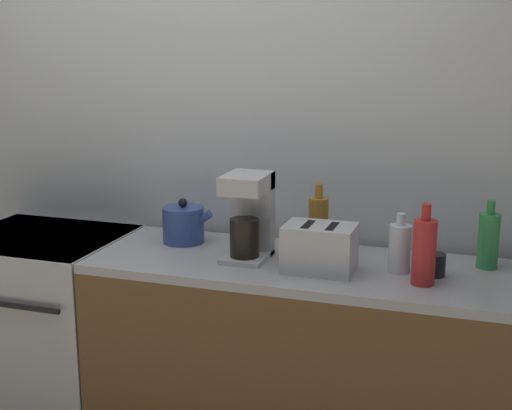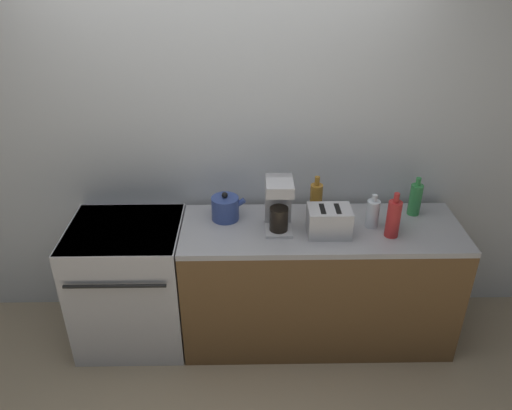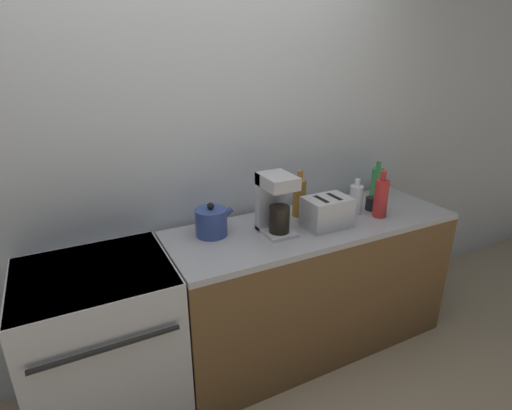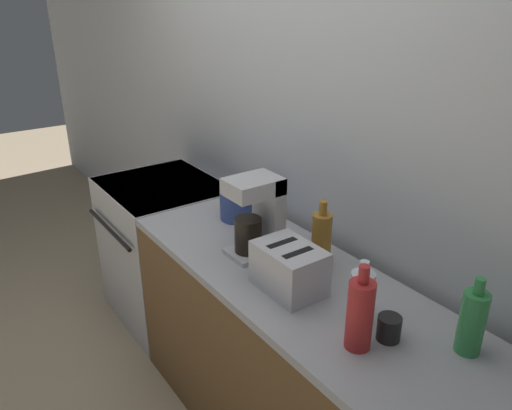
{
  "view_description": "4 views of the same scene",
  "coord_description": "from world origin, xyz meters",
  "px_view_note": "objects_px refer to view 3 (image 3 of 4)",
  "views": [
    {
      "loc": [
        1.25,
        -2.29,
        1.76
      ],
      "look_at": [
        0.38,
        0.33,
        1.1
      ],
      "focal_mm": 50.0,
      "sensor_mm": 36.0,
      "label": 1
    },
    {
      "loc": [
        0.17,
        -2.4,
        2.56
      ],
      "look_at": [
        0.22,
        0.33,
        1.04
      ],
      "focal_mm": 35.0,
      "sensor_mm": 36.0,
      "label": 2
    },
    {
      "loc": [
        -0.69,
        -1.51,
        1.86
      ],
      "look_at": [
        0.29,
        0.41,
        1.03
      ],
      "focal_mm": 28.0,
      "sensor_mm": 36.0,
      "label": 3
    },
    {
      "loc": [
        1.92,
        -0.81,
        1.95
      ],
      "look_at": [
        0.22,
        0.4,
        1.04
      ],
      "focal_mm": 35.0,
      "sensor_mm": 36.0,
      "label": 4
    }
  ],
  "objects_px": {
    "toaster": "(327,212)",
    "bottle_green": "(377,183)",
    "kettle": "(212,222)",
    "cup_black": "(371,204)",
    "bottle_red": "(381,198)",
    "stove": "(104,344)",
    "bottle_clear": "(356,199)",
    "coffee_maker": "(275,202)",
    "bottle_amber": "(299,197)"
  },
  "relations": [
    {
      "from": "bottle_red",
      "to": "bottle_green",
      "type": "bearing_deg",
      "value": 51.14
    },
    {
      "from": "coffee_maker",
      "to": "bottle_clear",
      "type": "bearing_deg",
      "value": 0.69
    },
    {
      "from": "kettle",
      "to": "bottle_red",
      "type": "height_order",
      "value": "bottle_red"
    },
    {
      "from": "bottle_clear",
      "to": "cup_black",
      "type": "relative_size",
      "value": 2.67
    },
    {
      "from": "bottle_clear",
      "to": "bottle_amber",
      "type": "distance_m",
      "value": 0.37
    },
    {
      "from": "kettle",
      "to": "bottle_green",
      "type": "bearing_deg",
      "value": 1.99
    },
    {
      "from": "toaster",
      "to": "bottle_amber",
      "type": "xyz_separation_m",
      "value": [
        -0.06,
        0.21,
        0.03
      ]
    },
    {
      "from": "cup_black",
      "to": "bottle_red",
      "type": "bearing_deg",
      "value": -107.05
    },
    {
      "from": "kettle",
      "to": "bottle_green",
      "type": "height_order",
      "value": "bottle_green"
    },
    {
      "from": "bottle_amber",
      "to": "cup_black",
      "type": "bearing_deg",
      "value": -15.41
    },
    {
      "from": "stove",
      "to": "bottle_green",
      "type": "relative_size",
      "value": 3.34
    },
    {
      "from": "coffee_maker",
      "to": "bottle_amber",
      "type": "bearing_deg",
      "value": 28.04
    },
    {
      "from": "kettle",
      "to": "cup_black",
      "type": "relative_size",
      "value": 2.65
    },
    {
      "from": "stove",
      "to": "bottle_clear",
      "type": "distance_m",
      "value": 1.68
    },
    {
      "from": "bottle_clear",
      "to": "bottle_red",
      "type": "distance_m",
      "value": 0.15
    },
    {
      "from": "coffee_maker",
      "to": "bottle_red",
      "type": "bearing_deg",
      "value": -8.66
    },
    {
      "from": "bottle_clear",
      "to": "bottle_amber",
      "type": "xyz_separation_m",
      "value": [
        -0.35,
        0.13,
        0.03
      ]
    },
    {
      "from": "bottle_red",
      "to": "bottle_amber",
      "type": "relative_size",
      "value": 1.01
    },
    {
      "from": "stove",
      "to": "cup_black",
      "type": "height_order",
      "value": "cup_black"
    },
    {
      "from": "kettle",
      "to": "cup_black",
      "type": "height_order",
      "value": "kettle"
    },
    {
      "from": "bottle_amber",
      "to": "toaster",
      "type": "bearing_deg",
      "value": -74.81
    },
    {
      "from": "coffee_maker",
      "to": "cup_black",
      "type": "distance_m",
      "value": 0.74
    },
    {
      "from": "kettle",
      "to": "bottle_red",
      "type": "relative_size",
      "value": 0.76
    },
    {
      "from": "toaster",
      "to": "bottle_green",
      "type": "bearing_deg",
      "value": 21.65
    },
    {
      "from": "bottle_green",
      "to": "bottle_amber",
      "type": "relative_size",
      "value": 0.91
    },
    {
      "from": "toaster",
      "to": "stove",
      "type": "bearing_deg",
      "value": 176.23
    },
    {
      "from": "coffee_maker",
      "to": "stove",
      "type": "bearing_deg",
      "value": 179.52
    },
    {
      "from": "bottle_clear",
      "to": "bottle_green",
      "type": "xyz_separation_m",
      "value": [
        0.32,
        0.16,
        0.02
      ]
    },
    {
      "from": "kettle",
      "to": "toaster",
      "type": "distance_m",
      "value": 0.68
    },
    {
      "from": "toaster",
      "to": "bottle_amber",
      "type": "bearing_deg",
      "value": 105.19
    },
    {
      "from": "kettle",
      "to": "cup_black",
      "type": "bearing_deg",
      "value": -6.22
    },
    {
      "from": "toaster",
      "to": "coffee_maker",
      "type": "xyz_separation_m",
      "value": [
        -0.31,
        0.08,
        0.09
      ]
    },
    {
      "from": "kettle",
      "to": "bottle_amber",
      "type": "relative_size",
      "value": 0.77
    },
    {
      "from": "bottle_green",
      "to": "toaster",
      "type": "bearing_deg",
      "value": -158.35
    },
    {
      "from": "coffee_maker",
      "to": "bottle_red",
      "type": "distance_m",
      "value": 0.71
    },
    {
      "from": "stove",
      "to": "bottle_red",
      "type": "height_order",
      "value": "bottle_red"
    },
    {
      "from": "toaster",
      "to": "bottle_green",
      "type": "distance_m",
      "value": 0.65
    },
    {
      "from": "cup_black",
      "to": "toaster",
      "type": "bearing_deg",
      "value": -169.27
    },
    {
      "from": "kettle",
      "to": "coffee_maker",
      "type": "xyz_separation_m",
      "value": [
        0.34,
        -0.12,
        0.1
      ]
    },
    {
      "from": "stove",
      "to": "cup_black",
      "type": "xyz_separation_m",
      "value": [
        1.72,
        -0.01,
        0.48
      ]
    },
    {
      "from": "stove",
      "to": "bottle_red",
      "type": "distance_m",
      "value": 1.78
    },
    {
      "from": "toaster",
      "to": "coffee_maker",
      "type": "distance_m",
      "value": 0.33
    },
    {
      "from": "bottle_clear",
      "to": "bottle_red",
      "type": "bearing_deg",
      "value": -48.91
    },
    {
      "from": "bottle_red",
      "to": "bottle_amber",
      "type": "distance_m",
      "value": 0.51
    },
    {
      "from": "toaster",
      "to": "cup_black",
      "type": "distance_m",
      "value": 0.43
    },
    {
      "from": "bottle_clear",
      "to": "bottle_green",
      "type": "bearing_deg",
      "value": 26.21
    },
    {
      "from": "stove",
      "to": "bottle_amber",
      "type": "xyz_separation_m",
      "value": [
        1.24,
        0.13,
        0.56
      ]
    },
    {
      "from": "bottle_green",
      "to": "cup_black",
      "type": "relative_size",
      "value": 3.13
    },
    {
      "from": "stove",
      "to": "kettle",
      "type": "height_order",
      "value": "kettle"
    },
    {
      "from": "toaster",
      "to": "cup_black",
      "type": "xyz_separation_m",
      "value": [
        0.42,
        0.08,
        -0.05
      ]
    }
  ]
}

